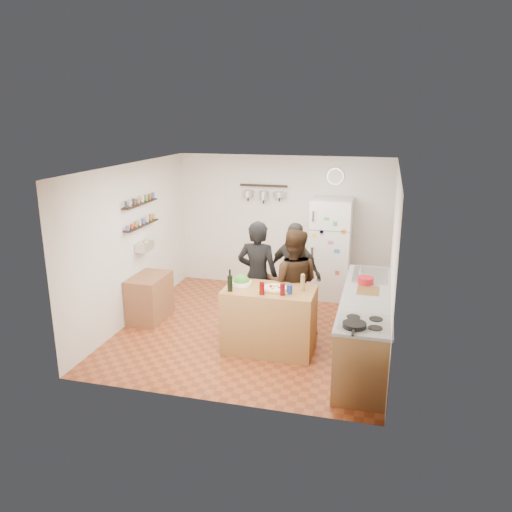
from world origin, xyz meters
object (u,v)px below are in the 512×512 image
(counter_run, at_px, (365,327))
(prep_island, at_px, (269,319))
(wine_bottle, at_px, (230,283))
(person_center, at_px, (293,284))
(salad_bowl, at_px, (241,283))
(wall_clock, at_px, (335,176))
(pepper_mill, at_px, (303,284))
(side_table, at_px, (150,298))
(salt_canister, at_px, (289,289))
(red_bowl, at_px, (366,280))
(person_back, at_px, (295,273))
(person_left, at_px, (258,276))
(skillet, at_px, (354,325))
(fridge, at_px, (330,249))

(counter_run, bearing_deg, prep_island, -176.59)
(wine_bottle, distance_m, person_center, 1.08)
(salad_bowl, distance_m, wall_clock, 3.08)
(pepper_mill, xyz_separation_m, side_table, (-2.57, 0.53, -0.64))
(person_center, distance_m, counter_run, 1.25)
(wine_bottle, height_order, counter_run, wine_bottle)
(salad_bowl, relative_size, person_center, 0.17)
(person_center, bearing_deg, salad_bowl, 34.16)
(salt_canister, relative_size, person_center, 0.08)
(prep_island, height_order, pepper_mill, pepper_mill)
(wine_bottle, bearing_deg, person_center, 47.03)
(person_center, height_order, red_bowl, person_center)
(wine_bottle, xyz_separation_m, side_table, (-1.62, 0.80, -0.65))
(person_back, distance_m, side_table, 2.37)
(person_left, xyz_separation_m, person_center, (0.55, -0.07, -0.04))
(person_back, distance_m, red_bowl, 1.26)
(skillet, height_order, side_table, skillet)
(prep_island, relative_size, wine_bottle, 5.80)
(skillet, bearing_deg, red_bowl, 88.16)
(wine_bottle, bearing_deg, counter_run, 9.33)
(skillet, distance_m, wall_clock, 3.98)
(salt_canister, relative_size, skillet, 0.46)
(salt_canister, distance_m, counter_run, 1.16)
(salt_canister, distance_m, fridge, 2.51)
(wine_bottle, bearing_deg, skillet, -25.16)
(person_center, xyz_separation_m, counter_run, (1.10, -0.48, -0.37))
(salt_canister, bearing_deg, pepper_mill, 48.58)
(skillet, relative_size, red_bowl, 1.19)
(side_table, bearing_deg, wall_clock, 38.31)
(person_back, relative_size, side_table, 2.02)
(salad_bowl, bearing_deg, counter_run, 0.94)
(salt_canister, distance_m, person_back, 1.24)
(salt_canister, xyz_separation_m, fridge, (0.27, 2.50, -0.07))
(wine_bottle, bearing_deg, person_left, 78.70)
(wine_bottle, height_order, person_back, person_back)
(salt_canister, bearing_deg, side_table, 163.82)
(person_center, xyz_separation_m, side_table, (-2.34, 0.03, -0.45))
(prep_island, height_order, salad_bowl, salad_bowl)
(salad_bowl, relative_size, person_back, 0.18)
(wall_clock, distance_m, side_table, 3.87)
(salad_bowl, relative_size, person_left, 0.16)
(person_center, relative_size, person_back, 1.02)
(skillet, height_order, red_bowl, red_bowl)
(prep_island, relative_size, counter_run, 0.48)
(salad_bowl, height_order, red_bowl, red_bowl)
(prep_island, distance_m, pepper_mill, 0.71)
(salt_canister, bearing_deg, counter_run, 11.05)
(prep_island, xyz_separation_m, side_table, (-2.12, 0.58, -0.09))
(salad_bowl, height_order, salt_canister, salt_canister)
(wine_bottle, relative_size, fridge, 0.12)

